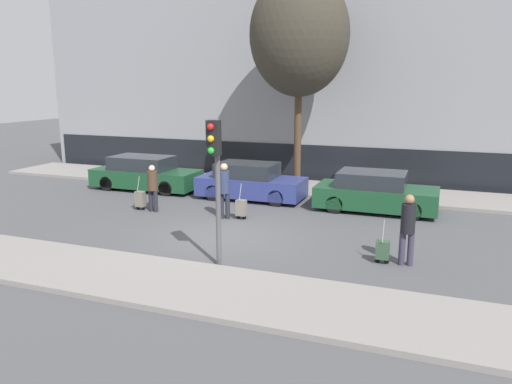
{
  "coord_description": "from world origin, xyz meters",
  "views": [
    {
      "loc": [
        5.78,
        -12.6,
        4.31
      ],
      "look_at": [
        0.32,
        1.8,
        0.95
      ],
      "focal_mm": 35.0,
      "sensor_mm": 36.0,
      "label": 1
    }
  ],
  "objects_px": {
    "parked_bicycle": "(352,182)",
    "bare_tree_near_crossing": "(299,35)",
    "parked_car_0": "(145,174)",
    "trolley_center": "(241,208)",
    "parked_car_1": "(250,182)",
    "trolley_left": "(140,199)",
    "pedestrian_right": "(408,225)",
    "parked_car_2": "(375,193)",
    "pedestrian_center": "(224,187)",
    "pedestrian_left": "(153,186)",
    "traffic_light": "(215,164)",
    "trolley_right": "(383,250)"
  },
  "relations": [
    {
      "from": "parked_bicycle",
      "to": "bare_tree_near_crossing",
      "type": "distance_m",
      "value": 6.04
    },
    {
      "from": "parked_car_2",
      "to": "pedestrian_center",
      "type": "xyz_separation_m",
      "value": [
        -4.43,
        -2.76,
        0.4
      ]
    },
    {
      "from": "parked_bicycle",
      "to": "parked_car_1",
      "type": "bearing_deg",
      "value": -148.56
    },
    {
      "from": "parked_car_1",
      "to": "pedestrian_left",
      "type": "relative_size",
      "value": 2.49
    },
    {
      "from": "pedestrian_center",
      "to": "pedestrian_right",
      "type": "distance_m",
      "value": 6.31
    },
    {
      "from": "parked_car_0",
      "to": "pedestrian_center",
      "type": "bearing_deg",
      "value": -31.24
    },
    {
      "from": "parked_car_1",
      "to": "traffic_light",
      "type": "relative_size",
      "value": 1.15
    },
    {
      "from": "parked_car_1",
      "to": "traffic_light",
      "type": "bearing_deg",
      "value": -74.91
    },
    {
      "from": "trolley_left",
      "to": "traffic_light",
      "type": "xyz_separation_m",
      "value": [
        4.86,
        -4.09,
        2.12
      ]
    },
    {
      "from": "parked_car_0",
      "to": "parked_car_1",
      "type": "relative_size",
      "value": 1.11
    },
    {
      "from": "parked_car_0",
      "to": "parked_car_2",
      "type": "height_order",
      "value": "parked_car_0"
    },
    {
      "from": "parked_car_0",
      "to": "trolley_right",
      "type": "height_order",
      "value": "parked_car_0"
    },
    {
      "from": "parked_car_1",
      "to": "trolley_center",
      "type": "height_order",
      "value": "parked_car_1"
    },
    {
      "from": "bare_tree_near_crossing",
      "to": "parked_bicycle",
      "type": "bearing_deg",
      "value": 5.43
    },
    {
      "from": "pedestrian_left",
      "to": "pedestrian_center",
      "type": "distance_m",
      "value": 2.67
    },
    {
      "from": "parked_car_2",
      "to": "pedestrian_right",
      "type": "relative_size",
      "value": 2.33
    },
    {
      "from": "trolley_center",
      "to": "pedestrian_center",
      "type": "bearing_deg",
      "value": -167.53
    },
    {
      "from": "pedestrian_right",
      "to": "trolley_left",
      "type": "bearing_deg",
      "value": 157.79
    },
    {
      "from": "trolley_right",
      "to": "traffic_light",
      "type": "bearing_deg",
      "value": -155.56
    },
    {
      "from": "parked_car_2",
      "to": "pedestrian_right",
      "type": "height_order",
      "value": "pedestrian_right"
    },
    {
      "from": "pedestrian_right",
      "to": "parked_bicycle",
      "type": "distance_m",
      "value": 7.86
    },
    {
      "from": "trolley_left",
      "to": "trolley_center",
      "type": "bearing_deg",
      "value": 1.81
    },
    {
      "from": "parked_car_0",
      "to": "trolley_center",
      "type": "xyz_separation_m",
      "value": [
        5.49,
        -2.88,
        -0.27
      ]
    },
    {
      "from": "pedestrian_right",
      "to": "traffic_light",
      "type": "height_order",
      "value": "traffic_light"
    },
    {
      "from": "pedestrian_left",
      "to": "trolley_center",
      "type": "xyz_separation_m",
      "value": [
        3.2,
        0.16,
        -0.53
      ]
    },
    {
      "from": "trolley_left",
      "to": "parked_car_2",
      "type": "bearing_deg",
      "value": 19.88
    },
    {
      "from": "pedestrian_left",
      "to": "trolley_center",
      "type": "distance_m",
      "value": 3.25
    },
    {
      "from": "traffic_light",
      "to": "parked_bicycle",
      "type": "bearing_deg",
      "value": 80.2
    },
    {
      "from": "trolley_left",
      "to": "pedestrian_right",
      "type": "height_order",
      "value": "pedestrian_right"
    },
    {
      "from": "pedestrian_left",
      "to": "pedestrian_right",
      "type": "height_order",
      "value": "pedestrian_right"
    },
    {
      "from": "parked_car_0",
      "to": "parked_car_1",
      "type": "bearing_deg",
      "value": -1.02
    },
    {
      "from": "trolley_center",
      "to": "pedestrian_right",
      "type": "height_order",
      "value": "pedestrian_right"
    },
    {
      "from": "parked_car_0",
      "to": "trolley_right",
      "type": "bearing_deg",
      "value": -27.86
    },
    {
      "from": "pedestrian_right",
      "to": "traffic_light",
      "type": "xyz_separation_m",
      "value": [
        -4.21,
        -1.74,
        1.51
      ]
    },
    {
      "from": "parked_car_0",
      "to": "trolley_right",
      "type": "xyz_separation_m",
      "value": [
        10.27,
        -5.43,
        -0.31
      ]
    },
    {
      "from": "pedestrian_center",
      "to": "pedestrian_right",
      "type": "relative_size",
      "value": 1.04
    },
    {
      "from": "parked_car_2",
      "to": "pedestrian_left",
      "type": "relative_size",
      "value": 2.53
    },
    {
      "from": "parked_car_2",
      "to": "pedestrian_left",
      "type": "distance_m",
      "value": 7.63
    },
    {
      "from": "trolley_left",
      "to": "pedestrian_right",
      "type": "bearing_deg",
      "value": -14.52
    },
    {
      "from": "parked_car_0",
      "to": "pedestrian_left",
      "type": "bearing_deg",
      "value": -53.03
    },
    {
      "from": "pedestrian_left",
      "to": "traffic_light",
      "type": "bearing_deg",
      "value": -39.25
    },
    {
      "from": "parked_car_1",
      "to": "bare_tree_near_crossing",
      "type": "relative_size",
      "value": 0.48
    },
    {
      "from": "parked_car_0",
      "to": "trolley_center",
      "type": "bearing_deg",
      "value": -27.73
    },
    {
      "from": "parked_car_1",
      "to": "parked_bicycle",
      "type": "height_order",
      "value": "parked_car_1"
    },
    {
      "from": "parked_car_0",
      "to": "parked_bicycle",
      "type": "distance_m",
      "value": 8.43
    },
    {
      "from": "parked_car_1",
      "to": "pedestrian_right",
      "type": "bearing_deg",
      "value": -40.81
    },
    {
      "from": "pedestrian_left",
      "to": "trolley_right",
      "type": "relative_size",
      "value": 1.45
    },
    {
      "from": "parked_car_0",
      "to": "parked_car_1",
      "type": "height_order",
      "value": "same"
    },
    {
      "from": "parked_bicycle",
      "to": "bare_tree_near_crossing",
      "type": "xyz_separation_m",
      "value": [
        -2.19,
        -0.21,
        5.62
      ]
    },
    {
      "from": "parked_car_2",
      "to": "pedestrian_left",
      "type": "height_order",
      "value": "pedestrian_left"
    }
  ]
}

